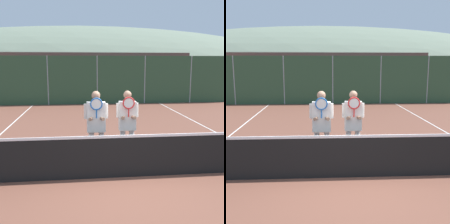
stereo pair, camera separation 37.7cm
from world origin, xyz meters
TOP-DOWN VIEW (x-y plane):
  - ground_plane at (0.00, 0.00)m, footprint 120.00×120.00m
  - hill_distant at (0.00, 57.41)m, footprint 100.05×55.58m
  - clubhouse_building at (-0.33, 19.85)m, footprint 16.77×5.50m
  - fence_back at (-0.00, 11.14)m, footprint 17.58×0.06m
  - tennis_net at (0.00, 0.00)m, footprint 10.34×0.09m
  - player_leftmost at (-0.65, 0.67)m, footprint 0.57×0.34m
  - player_center_left at (0.11, 0.77)m, footprint 0.54×0.34m
  - car_far_left at (-4.94, 14.38)m, footprint 4.62×2.04m
  - car_left_of_center at (0.47, 14.25)m, footprint 4.80×1.91m
  - car_center at (5.57, 14.33)m, footprint 4.01×1.96m

SIDE VIEW (x-z plane):
  - ground_plane at x=0.00m, z-range 0.00..0.00m
  - hill_distant at x=0.00m, z-range -9.73..9.73m
  - tennis_net at x=0.00m, z-range -0.03..1.02m
  - car_left_of_center at x=0.47m, z-range 0.02..1.74m
  - car_center at x=5.57m, z-range 0.01..1.85m
  - car_far_left at x=-4.94m, z-range 0.01..1.89m
  - player_center_left at x=0.11m, z-range 0.15..1.99m
  - player_leftmost at x=-0.65m, z-range 0.16..2.01m
  - fence_back at x=0.00m, z-range 0.00..2.89m
  - clubhouse_building at x=-0.33m, z-range 0.02..3.31m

